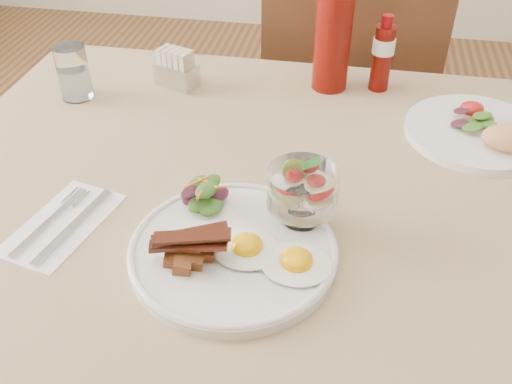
% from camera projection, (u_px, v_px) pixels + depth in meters
% --- Properties ---
extents(table, '(1.33, 0.88, 0.75)m').
position_uv_depth(table, '(329.00, 233.00, 0.94)').
color(table, '#532B1A').
rests_on(table, ground).
extents(chair_far, '(0.42, 0.42, 0.93)m').
position_uv_depth(chair_far, '(346.00, 108.00, 1.53)').
color(chair_far, '#532B1A').
rests_on(chair_far, ground).
extents(main_plate, '(0.28, 0.28, 0.02)m').
position_uv_depth(main_plate, '(233.00, 251.00, 0.76)').
color(main_plate, white).
rests_on(main_plate, table).
extents(fried_eggs, '(0.19, 0.13, 0.03)m').
position_uv_depth(fried_eggs, '(271.00, 255.00, 0.74)').
color(fried_eggs, white).
rests_on(fried_eggs, main_plate).
extents(bacon_potato_pile, '(0.11, 0.07, 0.05)m').
position_uv_depth(bacon_potato_pile, '(189.00, 249.00, 0.72)').
color(bacon_potato_pile, brown).
rests_on(bacon_potato_pile, main_plate).
extents(side_salad, '(0.08, 0.07, 0.04)m').
position_uv_depth(side_salad, '(206.00, 196.00, 0.82)').
color(side_salad, '#214B14').
rests_on(side_salad, main_plate).
extents(fruit_cup, '(0.10, 0.10, 0.10)m').
position_uv_depth(fruit_cup, '(302.00, 189.00, 0.77)').
color(fruit_cup, white).
rests_on(fruit_cup, main_plate).
extents(second_plate, '(0.25, 0.25, 0.06)m').
position_uv_depth(second_plate, '(487.00, 132.00, 0.98)').
color(second_plate, white).
rests_on(second_plate, table).
extents(ketchup_bottle, '(0.09, 0.09, 0.21)m').
position_uv_depth(ketchup_bottle, '(333.00, 40.00, 1.09)').
color(ketchup_bottle, '#5C0A05').
rests_on(ketchup_bottle, table).
extents(hot_sauce_bottle, '(0.05, 0.05, 0.15)m').
position_uv_depth(hot_sauce_bottle, '(383.00, 54.00, 1.10)').
color(hot_sauce_bottle, '#5C0A05').
rests_on(hot_sauce_bottle, table).
extents(sugar_caddy, '(0.09, 0.07, 0.08)m').
position_uv_depth(sugar_caddy, '(176.00, 70.00, 1.13)').
color(sugar_caddy, silver).
rests_on(sugar_caddy, table).
extents(water_glass, '(0.06, 0.06, 0.10)m').
position_uv_depth(water_glass, '(74.00, 75.00, 1.09)').
color(water_glass, white).
rests_on(water_glass, table).
extents(napkin_cutlery, '(0.14, 0.20, 0.01)m').
position_uv_depth(napkin_cutlery, '(63.00, 224.00, 0.82)').
color(napkin_cutlery, white).
rests_on(napkin_cutlery, table).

